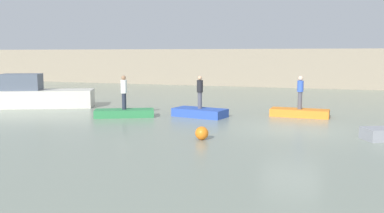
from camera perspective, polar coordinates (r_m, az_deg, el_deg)
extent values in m
plane|color=gray|center=(18.43, 13.63, -3.13)|extent=(120.00, 120.00, 0.00)
cube|color=gray|center=(40.98, 16.70, 5.05)|extent=(80.00, 1.20, 3.72)
cube|color=beige|center=(26.94, -20.14, 1.03)|extent=(6.47, 4.30, 1.06)
cube|color=#4C5666|center=(27.15, -22.46, 3.15)|extent=(2.61, 2.18, 0.99)
cube|color=#2D7F47|center=(21.77, -9.32, -0.91)|extent=(3.19, 2.26, 0.39)
cube|color=#2B4CAD|center=(21.56, 1.09, -0.84)|extent=(2.93, 1.80, 0.43)
cube|color=orange|center=(22.29, 14.61, -0.85)|extent=(3.00, 1.20, 0.40)
cylinder|color=#4C4C56|center=(21.47, 1.09, 0.85)|extent=(0.22, 0.22, 0.85)
cylinder|color=black|center=(21.40, 1.09, 2.81)|extent=(0.32, 0.32, 0.63)
sphere|color=tan|center=(21.37, 1.10, 3.95)|extent=(0.23, 0.23, 0.23)
cylinder|color=#4C4C56|center=(22.21, 14.67, 0.82)|extent=(0.22, 0.22, 0.90)
cylinder|color=blue|center=(22.14, 14.73, 2.72)|extent=(0.32, 0.32, 0.58)
sphere|color=beige|center=(22.11, 14.76, 3.80)|extent=(0.26, 0.26, 0.26)
cylinder|color=#232838|center=(21.69, -9.35, 0.71)|extent=(0.22, 0.22, 0.85)
cylinder|color=white|center=(21.62, -9.39, 2.73)|extent=(0.32, 0.32, 0.69)
sphere|color=#936B4C|center=(21.58, -9.42, 3.94)|extent=(0.23, 0.23, 0.23)
sphere|color=orange|center=(15.80, 1.36, -3.70)|extent=(0.51, 0.51, 0.51)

